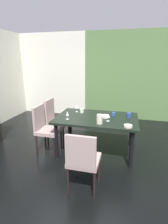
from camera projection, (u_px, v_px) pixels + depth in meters
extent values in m
cube|color=black|center=(69.00, 161.00, 3.36)|extent=(5.58, 5.97, 0.02)
cube|color=white|center=(52.00, 75.00, 6.06)|extent=(2.40, 0.10, 2.72)
cube|color=#5A7F47|center=(135.00, 77.00, 5.41)|extent=(3.18, 0.10, 2.72)
cube|color=black|center=(97.00, 118.00, 3.52)|extent=(1.62, 1.05, 0.04)
cylinder|color=black|center=(70.00, 125.00, 4.19)|extent=(0.07, 0.07, 0.72)
cylinder|color=black|center=(131.00, 131.00, 3.86)|extent=(0.07, 0.07, 0.72)
cylinder|color=black|center=(56.00, 141.00, 3.40)|extent=(0.07, 0.07, 0.72)
cylinder|color=black|center=(132.00, 149.00, 3.07)|extent=(0.07, 0.07, 0.72)
cube|color=#A58C87|center=(58.00, 123.00, 4.06)|extent=(0.44, 0.44, 0.07)
cube|color=#A58C87|center=(50.00, 111.00, 4.03)|extent=(0.05, 0.42, 0.54)
cylinder|color=black|center=(69.00, 130.00, 4.26)|extent=(0.04, 0.04, 0.43)
cylinder|color=black|center=(63.00, 137.00, 3.91)|extent=(0.04, 0.04, 0.43)
cylinder|color=black|center=(54.00, 129.00, 4.35)|extent=(0.04, 0.04, 0.43)
cylinder|color=black|center=(48.00, 135.00, 4.00)|extent=(0.04, 0.04, 0.43)
cube|color=#A58C87|center=(84.00, 160.00, 2.55)|extent=(0.44, 0.44, 0.07)
cube|color=#A58C87|center=(81.00, 152.00, 2.29)|extent=(0.42, 0.05, 0.47)
cylinder|color=black|center=(76.00, 166.00, 2.84)|extent=(0.04, 0.04, 0.43)
cylinder|color=black|center=(99.00, 169.00, 2.75)|extent=(0.04, 0.04, 0.43)
cylinder|color=black|center=(68.00, 181.00, 2.49)|extent=(0.04, 0.04, 0.43)
cylinder|color=black|center=(94.00, 185.00, 2.40)|extent=(0.04, 0.04, 0.43)
cube|color=#A58C87|center=(49.00, 131.00, 3.59)|extent=(0.44, 0.44, 0.07)
cube|color=#A58C87|center=(39.00, 118.00, 3.56)|extent=(0.05, 0.42, 0.52)
cylinder|color=black|center=(61.00, 139.00, 3.79)|extent=(0.04, 0.04, 0.43)
cylinder|color=black|center=(54.00, 147.00, 3.44)|extent=(0.04, 0.04, 0.43)
cylinder|color=black|center=(45.00, 137.00, 3.88)|extent=(0.04, 0.04, 0.43)
cylinder|color=black|center=(37.00, 145.00, 3.53)|extent=(0.04, 0.04, 0.43)
cylinder|color=silver|center=(108.00, 121.00, 3.30)|extent=(0.07, 0.07, 0.00)
cylinder|color=silver|center=(108.00, 119.00, 3.29)|extent=(0.01, 0.01, 0.07)
cone|color=silver|center=(108.00, 116.00, 3.27)|extent=(0.07, 0.07, 0.07)
cylinder|color=silver|center=(77.00, 112.00, 3.89)|extent=(0.06, 0.06, 0.00)
cylinder|color=silver|center=(77.00, 110.00, 3.88)|extent=(0.01, 0.01, 0.08)
cone|color=silver|center=(77.00, 106.00, 3.86)|extent=(0.07, 0.07, 0.07)
cylinder|color=silver|center=(68.00, 119.00, 3.40)|extent=(0.06, 0.06, 0.00)
cylinder|color=silver|center=(67.00, 117.00, 3.39)|extent=(0.01, 0.01, 0.07)
cone|color=silver|center=(67.00, 113.00, 3.37)|extent=(0.06, 0.06, 0.09)
cylinder|color=beige|center=(128.00, 126.00, 3.00)|extent=(0.15, 0.15, 0.04)
cylinder|color=white|center=(105.00, 116.00, 3.49)|extent=(0.14, 0.14, 0.05)
cylinder|color=#26488D|center=(129.00, 115.00, 3.49)|extent=(0.08, 0.08, 0.10)
cylinder|color=silver|center=(82.00, 111.00, 3.81)|extent=(0.08, 0.08, 0.09)
cylinder|color=#28549B|center=(113.00, 114.00, 3.60)|extent=(0.07, 0.07, 0.07)
cylinder|color=beige|center=(100.00, 119.00, 3.15)|extent=(0.11, 0.11, 0.17)
cone|color=beige|center=(102.00, 116.00, 3.12)|extent=(0.04, 0.04, 0.03)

